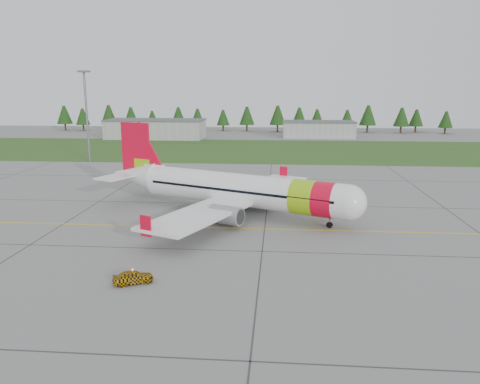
{
  "coord_description": "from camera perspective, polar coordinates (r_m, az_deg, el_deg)",
  "views": [
    {
      "loc": [
        11.52,
        -45.81,
        16.43
      ],
      "look_at": [
        6.78,
        11.07,
        3.8
      ],
      "focal_mm": 35.0,
      "sensor_mm": 36.0,
      "label": 1
    }
  ],
  "objects": [
    {
      "name": "ground",
      "position": [
        50.01,
        -8.89,
        -6.86
      ],
      "size": [
        320.0,
        320.0,
        0.0
      ],
      "primitive_type": "plane",
      "color": "gray",
      "rests_on": "ground"
    },
    {
      "name": "hangar_east",
      "position": [
        164.94,
        9.52,
        7.5
      ],
      "size": [
        24.0,
        12.0,
        5.2
      ],
      "primitive_type": "cube",
      "color": "#A8A8A3",
      "rests_on": "ground"
    },
    {
      "name": "taxi_guideline",
      "position": [
        57.42,
        -7.03,
        -4.23
      ],
      "size": [
        120.0,
        0.25,
        0.02
      ],
      "primitive_type": "cube",
      "color": "gold",
      "rests_on": "ground"
    },
    {
      "name": "grass_strip",
      "position": [
        129.37,
        -0.38,
        5.19
      ],
      "size": [
        320.0,
        50.0,
        0.03
      ],
      "primitive_type": "cube",
      "color": "#30561E",
      "rests_on": "ground"
    },
    {
      "name": "service_van",
      "position": [
        109.99,
        -12.77,
        4.81
      ],
      "size": [
        1.73,
        1.64,
        4.67
      ],
      "primitive_type": "imported",
      "rotation": [
        0.0,
        0.0,
        0.07
      ],
      "color": "white",
      "rests_on": "ground"
    },
    {
      "name": "treeline",
      "position": [
        184.52,
        1.19,
        8.92
      ],
      "size": [
        160.0,
        8.0,
        10.0
      ],
      "primitive_type": null,
      "color": "#1C3F14",
      "rests_on": "ground"
    },
    {
      "name": "follow_me_car",
      "position": [
        41.5,
        -13.0,
        -8.63
      ],
      "size": [
        1.63,
        1.73,
        3.43
      ],
      "primitive_type": "imported",
      "rotation": [
        0.0,
        0.0,
        1.99
      ],
      "color": "#F6B40D",
      "rests_on": "ground"
    },
    {
      "name": "floodlight_mast",
      "position": [
        112.75,
        -18.16,
        8.6
      ],
      "size": [
        0.5,
        0.5,
        20.0
      ],
      "primitive_type": "cylinder",
      "color": "slate",
      "rests_on": "ground"
    },
    {
      "name": "hangar_west",
      "position": [
        161.8,
        -10.21,
        7.52
      ],
      "size": [
        32.0,
        14.0,
        6.0
      ],
      "primitive_type": "cube",
      "color": "#A8A8A3",
      "rests_on": "ground"
    },
    {
      "name": "aircraft",
      "position": [
        61.91,
        -0.53,
        0.28
      ],
      "size": [
        36.35,
        34.5,
        11.62
      ],
      "rotation": [
        0.0,
        0.0,
        -0.42
      ],
      "color": "white",
      "rests_on": "ground"
    }
  ]
}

